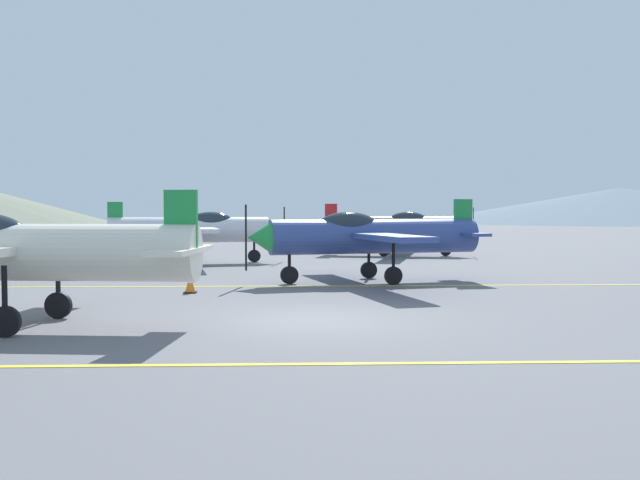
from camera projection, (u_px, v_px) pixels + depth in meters
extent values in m
plane|color=slate|center=(310.00, 321.00, 15.42)|extent=(400.00, 400.00, 0.00)
cube|color=yellow|center=(317.00, 364.00, 10.99)|extent=(80.00, 0.16, 0.01)
cube|color=yellow|center=(305.00, 286.00, 22.53)|extent=(80.00, 0.16, 0.01)
cylinder|color=silver|center=(23.00, 252.00, 14.49)|extent=(7.31, 1.88, 1.17)
cube|color=silver|center=(3.00, 250.00, 14.51)|extent=(2.09, 9.43, 0.17)
cube|color=silver|center=(181.00, 250.00, 14.28)|extent=(1.01, 2.82, 0.11)
cube|color=#1E8C3F|center=(181.00, 221.00, 14.26)|extent=(0.68, 0.19, 1.28)
cylinder|color=black|center=(58.00, 281.00, 15.67)|extent=(0.11, 0.11, 1.07)
cylinder|color=black|center=(58.00, 305.00, 15.69)|extent=(0.61, 0.19, 0.60)
cylinder|color=black|center=(5.00, 294.00, 13.34)|extent=(0.11, 0.11, 1.07)
cylinder|color=black|center=(5.00, 322.00, 13.36)|extent=(0.61, 0.19, 0.60)
cylinder|color=#33478C|center=(375.00, 236.00, 23.95)|extent=(7.30, 2.86, 1.17)
cone|color=#1E8C3F|center=(259.00, 238.00, 22.85)|extent=(0.96, 1.14, 0.99)
cube|color=black|center=(246.00, 238.00, 22.74)|extent=(0.07, 0.13, 2.13)
ellipsoid|color=#1E2833|center=(348.00, 226.00, 23.67)|extent=(2.29, 1.44, 0.96)
cube|color=#33478C|center=(363.00, 235.00, 23.83)|extent=(3.37, 9.37, 0.17)
cube|color=#33478C|center=(463.00, 234.00, 24.85)|extent=(1.38, 2.86, 0.11)
cube|color=#1E8C3F|center=(463.00, 217.00, 24.83)|extent=(0.68, 0.28, 1.28)
cylinder|color=black|center=(289.00, 259.00, 23.16)|extent=(0.11, 0.11, 1.07)
cylinder|color=black|center=(289.00, 275.00, 23.18)|extent=(0.61, 0.27, 0.60)
cylinder|color=black|center=(369.00, 255.00, 25.16)|extent=(0.11, 0.11, 1.07)
cylinder|color=black|center=(369.00, 270.00, 25.18)|extent=(0.61, 0.27, 0.60)
cylinder|color=black|center=(393.00, 259.00, 22.91)|extent=(0.11, 0.11, 1.07)
cylinder|color=black|center=(393.00, 276.00, 22.93)|extent=(0.61, 0.27, 0.60)
cylinder|color=silver|center=(190.00, 230.00, 32.52)|extent=(7.32, 2.48, 1.17)
cone|color=#1E8C3F|center=(275.00, 229.00, 33.40)|extent=(0.91, 1.11, 0.99)
cube|color=black|center=(284.00, 229.00, 33.49)|extent=(0.07, 0.13, 2.13)
ellipsoid|color=#1E2833|center=(211.00, 222.00, 32.71)|extent=(2.27, 1.33, 0.96)
cube|color=silver|center=(199.00, 229.00, 32.61)|extent=(2.88, 9.41, 0.17)
cube|color=silver|center=(115.00, 229.00, 31.78)|extent=(1.24, 2.85, 0.11)
cube|color=#1E8C3F|center=(115.00, 216.00, 31.76)|extent=(0.68, 0.25, 1.28)
cylinder|color=black|center=(254.00, 245.00, 33.20)|extent=(0.11, 0.11, 1.07)
cylinder|color=black|center=(254.00, 256.00, 33.22)|extent=(0.61, 0.24, 0.60)
cylinder|color=black|center=(186.00, 247.00, 31.36)|extent=(0.11, 0.11, 1.07)
cylinder|color=black|center=(186.00, 259.00, 31.38)|extent=(0.61, 0.24, 0.60)
cylinder|color=black|center=(184.00, 244.00, 33.64)|extent=(0.11, 0.11, 1.07)
cylinder|color=black|center=(184.00, 255.00, 33.66)|extent=(0.61, 0.24, 0.60)
cylinder|color=#33478C|center=(390.00, 227.00, 38.48)|extent=(7.30, 2.90, 1.17)
cone|color=red|center=(465.00, 227.00, 37.65)|extent=(0.96, 1.15, 0.99)
cube|color=black|center=(473.00, 227.00, 37.57)|extent=(0.07, 0.13, 2.13)
ellipsoid|color=#1E2833|center=(408.00, 221.00, 38.27)|extent=(2.30, 1.45, 0.96)
cube|color=#33478C|center=(398.00, 226.00, 38.39)|extent=(3.42, 9.36, 0.17)
cube|color=#33478C|center=(331.00, 226.00, 39.16)|extent=(1.40, 2.86, 0.11)
cube|color=red|center=(331.00, 215.00, 39.14)|extent=(0.68, 0.29, 1.28)
cylinder|color=black|center=(446.00, 241.00, 37.89)|extent=(0.11, 0.11, 1.07)
cylinder|color=black|center=(446.00, 250.00, 37.91)|extent=(0.61, 0.27, 0.60)
cylinder|color=black|center=(384.00, 241.00, 37.41)|extent=(0.11, 0.11, 1.07)
cylinder|color=black|center=(384.00, 251.00, 37.43)|extent=(0.61, 0.27, 0.60)
cylinder|color=black|center=(389.00, 239.00, 39.70)|extent=(0.11, 0.11, 1.07)
cylinder|color=black|center=(389.00, 249.00, 39.72)|extent=(0.61, 0.27, 0.60)
cube|color=black|center=(190.00, 292.00, 20.65)|extent=(0.36, 0.36, 0.04)
cone|color=orange|center=(190.00, 282.00, 20.64)|extent=(0.29, 0.29, 0.55)
cylinder|color=white|center=(190.00, 281.00, 20.64)|extent=(0.20, 0.20, 0.08)
cone|color=slate|center=(619.00, 205.00, 152.80)|extent=(88.90, 88.90, 7.51)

